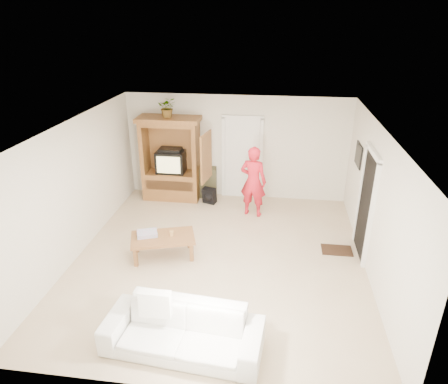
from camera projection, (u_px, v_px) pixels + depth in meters
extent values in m
plane|color=tan|center=(219.00, 258.00, 7.74)|extent=(6.00, 6.00, 0.00)
plane|color=white|center=(218.00, 127.00, 6.68)|extent=(6.00, 6.00, 0.00)
plane|color=silver|center=(236.00, 148.00, 9.93)|extent=(5.50, 0.00, 5.50)
plane|color=silver|center=(180.00, 308.00, 4.49)|extent=(5.50, 0.00, 5.50)
plane|color=silver|center=(75.00, 190.00, 7.55)|extent=(0.00, 6.00, 6.00)
plane|color=silver|center=(376.00, 207.00, 6.87)|extent=(0.00, 6.00, 6.00)
cube|color=#9B5F2F|center=(172.00, 185.00, 10.19)|extent=(1.40, 0.60, 0.70)
cube|color=#9B5F2F|center=(145.00, 148.00, 9.89)|extent=(0.10, 0.60, 1.20)
cube|color=#9B5F2F|center=(196.00, 150.00, 9.73)|extent=(0.10, 0.60, 1.20)
cube|color=#9B5F2F|center=(173.00, 146.00, 10.05)|extent=(1.40, 0.06, 1.20)
cube|color=#9B5F2F|center=(169.00, 123.00, 9.54)|extent=(1.40, 0.60, 0.10)
cube|color=#9B5F2F|center=(168.00, 119.00, 9.50)|extent=(1.52, 0.68, 0.10)
cube|color=#9B5F2F|center=(206.00, 157.00, 9.26)|extent=(0.16, 0.67, 1.15)
cube|color=black|center=(171.00, 161.00, 9.96)|extent=(0.70, 0.52, 0.55)
cube|color=tan|center=(168.00, 165.00, 9.72)|extent=(0.58, 0.02, 0.42)
cube|color=black|center=(170.00, 150.00, 9.81)|extent=(0.55, 0.35, 0.08)
cube|color=brown|center=(169.00, 186.00, 9.89)|extent=(1.19, 0.03, 0.25)
cube|color=white|center=(242.00, 159.00, 9.99)|extent=(0.85, 0.05, 2.04)
cube|color=black|center=(366.00, 206.00, 7.53)|extent=(0.05, 0.90, 2.04)
cube|color=black|center=(359.00, 155.00, 8.47)|extent=(0.03, 0.60, 0.48)
cube|color=#382316|center=(337.00, 250.00, 8.00)|extent=(0.60, 0.40, 0.02)
imported|color=#4C7238|center=(168.00, 107.00, 9.37)|extent=(0.50, 0.46, 0.48)
imported|color=red|center=(253.00, 182.00, 9.12)|extent=(0.68, 0.53, 1.67)
imported|color=silver|center=(183.00, 331.00, 5.52)|extent=(2.27, 1.05, 0.64)
cube|color=brown|center=(163.00, 238.00, 7.64)|extent=(1.34, 0.98, 0.07)
cube|color=brown|center=(136.00, 257.00, 7.43)|extent=(0.08, 0.08, 0.38)
cube|color=brown|center=(136.00, 244.00, 7.88)|extent=(0.08, 0.08, 0.38)
cube|color=brown|center=(192.00, 252.00, 7.59)|extent=(0.08, 0.08, 0.38)
cube|color=brown|center=(189.00, 239.00, 8.04)|extent=(0.08, 0.08, 0.38)
cube|color=#FF54AA|center=(147.00, 234.00, 7.65)|extent=(0.46, 0.40, 0.08)
cylinder|color=tan|center=(172.00, 233.00, 7.64)|extent=(0.08, 0.08, 0.10)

